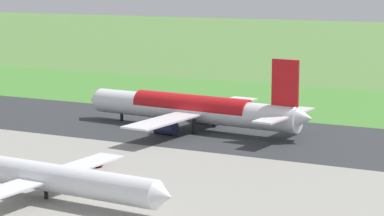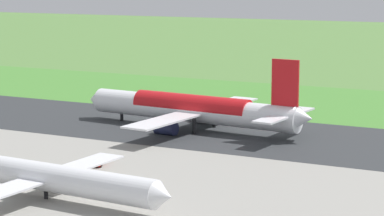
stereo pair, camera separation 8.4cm
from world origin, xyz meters
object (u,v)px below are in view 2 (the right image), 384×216
at_px(airliner_main, 194,109).
at_px(traffic_cone_orange, 151,96).
at_px(service_car_followme, 98,161).
at_px(airliner_parked_mid, 44,176).
at_px(no_stopping_sign, 162,96).

xyz_separation_m(airliner_main, traffic_cone_orange, (30.52, -34.90, -4.08)).
height_order(airliner_main, service_car_followme, airliner_main).
xyz_separation_m(service_car_followme, traffic_cone_orange, (30.55, -70.40, -0.57)).
distance_m(airliner_parked_mid, traffic_cone_orange, 97.35).
xyz_separation_m(service_car_followme, no_stopping_sign, (23.73, -64.18, 0.76)).
distance_m(service_car_followme, no_stopping_sign, 68.43).
distance_m(airliner_main, traffic_cone_orange, 46.54).
distance_m(no_stopping_sign, traffic_cone_orange, 9.32).
relative_size(airliner_main, airliner_parked_mid, 1.28).
xyz_separation_m(airliner_parked_mid, service_car_followme, (4.49, -20.38, -2.53)).
bearing_deg(traffic_cone_orange, service_car_followme, 113.46).
bearing_deg(service_car_followme, airliner_parked_mid, 102.42).
bearing_deg(no_stopping_sign, airliner_parked_mid, 108.45).
relative_size(airliner_main, no_stopping_sign, 20.02).
bearing_deg(service_car_followme, airliner_main, -89.95).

